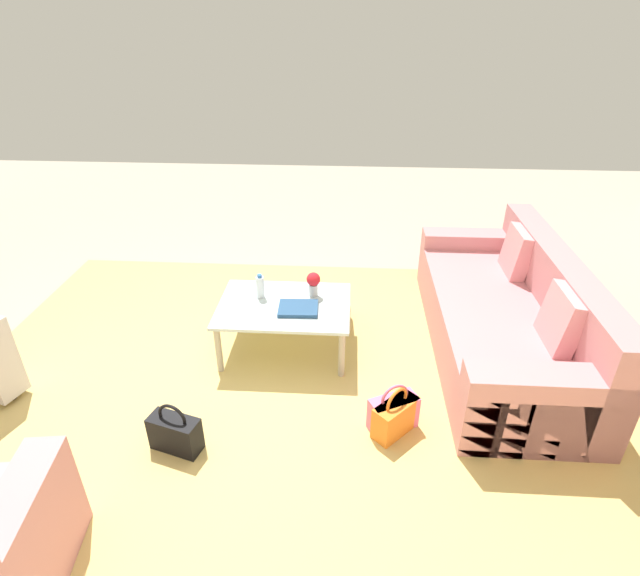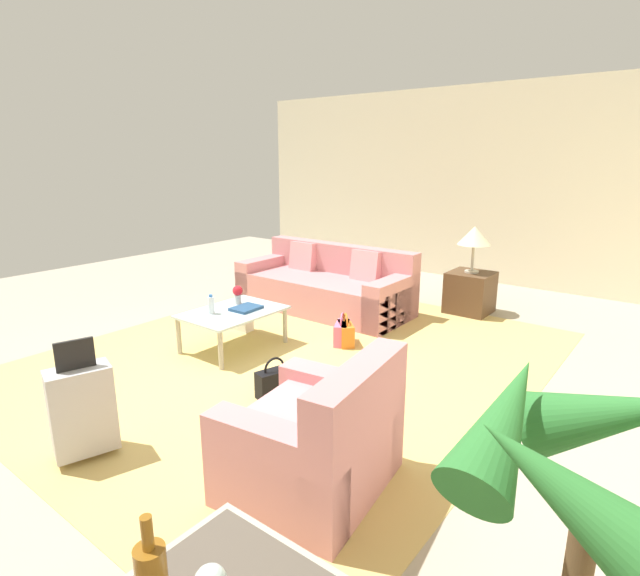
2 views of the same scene
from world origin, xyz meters
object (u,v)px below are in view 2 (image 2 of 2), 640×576
couch (327,287)px  table_lamp (474,236)px  side_table (470,292)px  suitcase_silver (82,409)px  armchair (320,445)px  water_bottle (211,305)px  handbag_pink (342,333)px  handbag_black (275,382)px  coffee_table_book (246,308)px  flower_vase (238,293)px  handbag_white (240,319)px  handbag_orange (346,333)px  coffee_table (233,315)px

couch → table_lamp: bearing=122.1°
side_table → suitcase_silver: (4.80, -0.80, 0.09)m
armchair → water_bottle: bearing=-115.7°
side_table → handbag_pink: size_ratio=1.51×
handbag_pink → handbag_black: same height
coffee_table_book → handbag_pink: bearing=130.2°
water_bottle → flower_vase: (-0.42, -0.05, 0.03)m
handbag_pink → handbag_white: size_ratio=1.00×
water_bottle → flower_vase: bearing=-173.2°
side_table → suitcase_silver: size_ratio=0.64×
water_bottle → handbag_orange: 1.47m
armchair → water_bottle: size_ratio=5.29×
coffee_table → handbag_black: 1.26m
armchair → water_bottle: (-1.09, -2.27, 0.21)m
coffee_table → water_bottle: (0.20, -0.10, 0.14)m
armchair → coffee_table_book: bearing=-124.0°
handbag_pink → armchair: bearing=32.2°
armchair → handbag_black: bearing=-124.8°
couch → handbag_black: (2.35, 1.21, -0.16)m
armchair → handbag_pink: (-2.11, -1.33, -0.17)m
table_lamp → suitcase_silver: size_ratio=0.71×
water_bottle → side_table: (-3.00, 1.60, -0.24)m
couch → side_table: (-1.00, 1.60, -0.02)m
armchair → handbag_orange: bearing=-148.8°
armchair → side_table: (-4.09, -0.67, -0.03)m
suitcase_silver → handbag_orange: suitcase_silver is taller
flower_vase → handbag_pink: bearing=121.1°
couch → handbag_black: size_ratio=6.55×
coffee_table_book → handbag_white: 0.64m
table_lamp → handbag_black: size_ratio=1.69×
handbag_pink → handbag_white: (0.37, -1.23, 0.00)m
handbag_white → coffee_table: bearing=40.7°
side_table → table_lamp: size_ratio=0.89×
flower_vase → handbag_black: size_ratio=0.57×
coffee_table → coffee_table_book: (-0.12, 0.08, 0.06)m
armchair → side_table: armchair is taller
handbag_orange → coffee_table: bearing=-46.8°
coffee_table_book → table_lamp: size_ratio=0.50×
side_table → handbag_black: bearing=-6.6°
coffee_table → handbag_white: (-0.45, -0.38, -0.24)m
handbag_white → handbag_orange: 1.32m
table_lamp → handbag_black: 3.49m
armchair → suitcase_silver: bearing=-64.2°
armchair → coffee_table: bearing=-120.8°
water_bottle → handbag_black: bearing=73.7°
handbag_pink → suitcase_silver: bearing=-2.9°
couch → coffee_table_book: bearing=6.1°
table_lamp → couch: bearing=-57.9°
armchair → table_lamp: size_ratio=1.79×
suitcase_silver → handbag_orange: (-2.83, 0.18, -0.23)m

